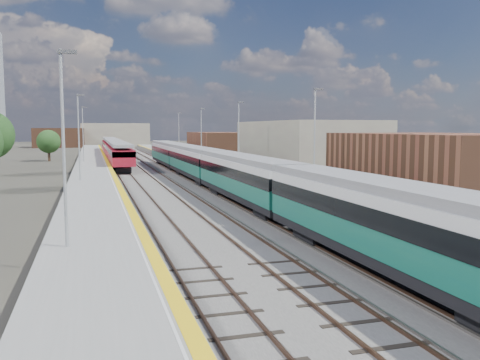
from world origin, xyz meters
name	(u,v)px	position (x,y,z in m)	size (l,w,h in m)	color
ground	(169,173)	(0.00, 50.00, 0.00)	(320.00, 320.00, 0.00)	#47443A
ballast_bed	(149,172)	(-2.25, 52.50, 0.03)	(10.50, 155.00, 0.06)	#565451
tracks	(152,170)	(-1.65, 54.18, 0.11)	(8.96, 160.00, 0.17)	#4C3323
platform_right	(207,167)	(5.28, 52.49, 0.54)	(4.70, 155.00, 8.52)	slate
platform_left	(93,169)	(-9.05, 52.49, 0.52)	(4.30, 155.00, 8.52)	slate
buildings	(57,110)	(-18.12, 138.60, 10.70)	(72.00, 185.50, 40.00)	brown
green_train	(215,167)	(1.50, 32.21, 2.10)	(2.71, 75.43, 2.98)	black
red_train	(114,149)	(-5.50, 76.53, 2.06)	(2.76, 56.00, 3.48)	black
tree_c	(49,142)	(-16.03, 78.62, 3.32)	(3.90, 3.90, 5.28)	#382619
tree_d	(303,139)	(22.66, 61.07, 3.95)	(4.64, 4.64, 6.29)	#382619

